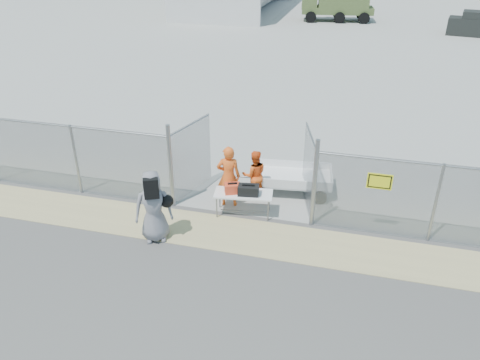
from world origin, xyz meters
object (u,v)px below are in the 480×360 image
(security_worker_left, at_px, (229,176))
(security_worker_right, at_px, (254,175))
(utility_trailer, at_px, (292,180))
(visitor, at_px, (153,206))
(folding_table, at_px, (243,204))

(security_worker_left, bearing_deg, security_worker_right, -147.07)
(security_worker_left, xyz_separation_m, utility_trailer, (1.63, 1.28, -0.55))
(security_worker_right, xyz_separation_m, utility_trailer, (1.01, 0.70, -0.38))
(security_worker_left, bearing_deg, visitor, 46.89)
(folding_table, relative_size, security_worker_left, 0.87)
(utility_trailer, bearing_deg, security_worker_left, -148.72)
(security_worker_right, distance_m, utility_trailer, 1.29)
(security_worker_left, xyz_separation_m, visitor, (-1.36, -2.12, 0.04))
(folding_table, xyz_separation_m, security_worker_left, (-0.54, 0.40, 0.58))
(folding_table, bearing_deg, security_worker_left, 135.38)
(folding_table, xyz_separation_m, visitor, (-1.90, -1.72, 0.62))
(visitor, bearing_deg, folding_table, 17.36)
(visitor, height_order, utility_trailer, visitor)
(folding_table, distance_m, utility_trailer, 2.01)
(security_worker_left, relative_size, security_worker_right, 1.21)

